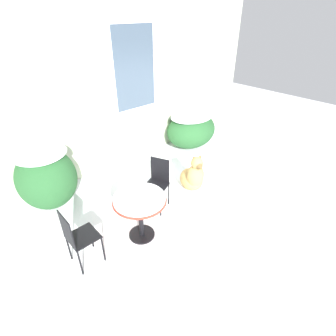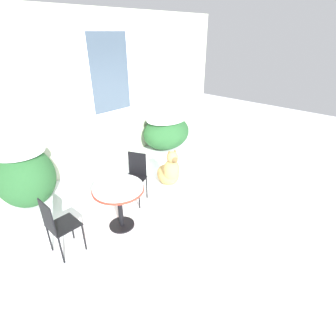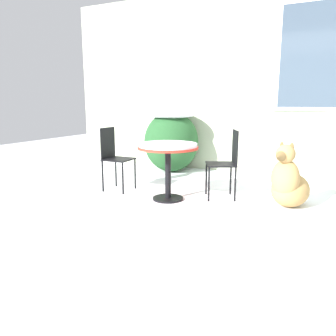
% 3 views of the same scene
% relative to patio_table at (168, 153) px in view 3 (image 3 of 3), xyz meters
% --- Properties ---
extents(ground_plane, '(16.00, 16.00, 0.00)m').
position_rel_patio_table_xyz_m(ground_plane, '(1.04, -0.06, -0.62)').
color(ground_plane, white).
extents(house_wall, '(8.00, 0.10, 3.19)m').
position_rel_patio_table_xyz_m(house_wall, '(1.06, 2.14, 1.00)').
color(house_wall, '#B2BC9E').
rests_on(house_wall, ground_plane).
extents(shrub_left, '(0.98, 1.03, 1.09)m').
position_rel_patio_table_xyz_m(shrub_left, '(-0.71, 1.68, -0.04)').
color(shrub_left, '#235128').
rests_on(shrub_left, ground_plane).
extents(patio_table, '(0.78, 0.78, 0.74)m').
position_rel_patio_table_xyz_m(patio_table, '(0.00, 0.00, 0.00)').
color(patio_table, black).
rests_on(patio_table, ground_plane).
extents(patio_chair_near_table, '(0.49, 0.49, 0.90)m').
position_rel_patio_table_xyz_m(patio_chair_near_table, '(0.66, 0.39, -0.12)').
color(patio_chair_near_table, black).
rests_on(patio_chair_near_table, ground_plane).
extents(patio_chair_far_side, '(0.37, 0.37, 0.90)m').
position_rel_patio_table_xyz_m(patio_chair_far_side, '(-0.91, 0.14, -0.12)').
color(patio_chair_far_side, black).
rests_on(patio_chair_far_side, ground_plane).
extents(dog, '(0.59, 0.73, 0.80)m').
position_rel_patio_table_xyz_m(dog, '(1.45, 0.29, -0.32)').
color(dog, tan).
rests_on(dog, ground_plane).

